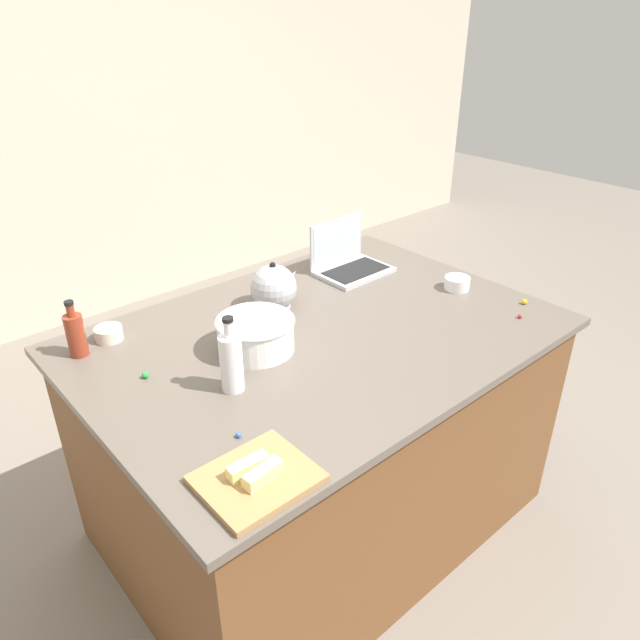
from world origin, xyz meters
TOP-DOWN VIEW (x-y plane):
  - ground_plane at (0.00, 0.00)m, footprint 12.00×12.00m
  - wall_back at (0.00, 2.47)m, footprint 8.00×0.10m
  - island_counter at (0.00, 0.00)m, footprint 1.67×1.18m
  - laptop at (0.45, 0.33)m, footprint 0.31×0.23m
  - mixing_bowl_large at (-0.24, 0.05)m, footprint 0.27×0.27m
  - bottle_soy at (-0.71, 0.42)m, footprint 0.06×0.06m
  - bottle_vinegar at (-0.43, -0.09)m, footprint 0.07×0.07m
  - kettle at (-0.00, 0.27)m, footprint 0.21×0.18m
  - cutting_board at (-0.61, -0.46)m, footprint 0.28×0.24m
  - butter_stick_left at (-0.61, -0.48)m, footprint 0.11×0.05m
  - butter_stick_right at (-0.62, -0.44)m, footprint 0.11×0.04m
  - ramekin_small at (-0.59, 0.45)m, footprint 0.10×0.10m
  - ramekin_medium at (0.66, -0.10)m, footprint 0.10×0.10m
  - candy_0 at (-0.28, 0.14)m, footprint 0.01×0.01m
  - candy_1 at (0.63, -0.41)m, footprint 0.02×0.02m
  - candy_2 at (0.43, 0.37)m, footprint 0.02×0.02m
  - candy_3 at (-0.61, 0.14)m, footprint 0.02×0.02m
  - candy_4 at (-0.55, -0.29)m, footprint 0.02×0.02m
  - candy_5 at (0.75, -0.36)m, footprint 0.02×0.02m

SIDE VIEW (x-z plane):
  - ground_plane at x=0.00m, z-range 0.00..0.00m
  - island_counter at x=0.00m, z-range 0.00..0.90m
  - candy_0 at x=-0.28m, z-range 0.90..0.91m
  - candy_4 at x=-0.55m, z-range 0.90..0.92m
  - candy_1 at x=0.63m, z-range 0.90..0.92m
  - cutting_board at x=-0.61m, z-range 0.90..0.92m
  - candy_2 at x=0.43m, z-range 0.90..0.92m
  - candy_5 at x=0.75m, z-range 0.90..0.92m
  - candy_3 at x=-0.61m, z-range 0.90..0.92m
  - ramekin_small at x=-0.59m, z-range 0.90..0.95m
  - ramekin_medium at x=0.66m, z-range 0.90..0.95m
  - butter_stick_left at x=-0.61m, z-range 0.92..0.95m
  - butter_stick_right at x=-0.62m, z-range 0.92..0.95m
  - laptop at x=0.45m, z-range 0.84..1.06m
  - mixing_bowl_large at x=-0.24m, z-range 0.90..1.02m
  - kettle at x=0.00m, z-range 0.88..1.08m
  - bottle_soy at x=-0.71m, z-range 0.88..1.08m
  - bottle_vinegar at x=-0.43m, z-range 0.88..1.12m
  - wall_back at x=0.00m, z-range 0.00..2.60m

